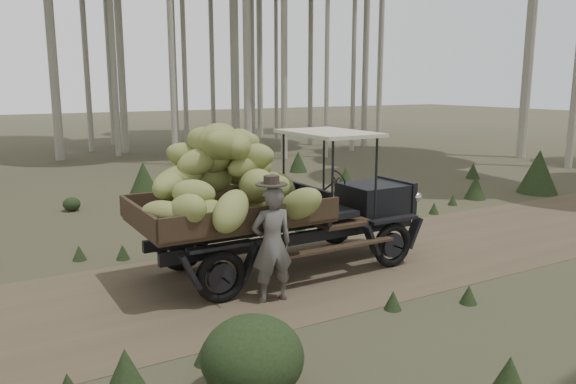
% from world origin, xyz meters
% --- Properties ---
extents(ground, '(120.00, 120.00, 0.00)m').
position_xyz_m(ground, '(0.00, 0.00, 0.00)').
color(ground, '#473D2B').
rests_on(ground, ground).
extents(dirt_track, '(70.00, 4.00, 0.01)m').
position_xyz_m(dirt_track, '(0.00, 0.00, 0.00)').
color(dirt_track, brown).
rests_on(dirt_track, ground).
extents(banana_truck, '(5.59, 2.59, 2.75)m').
position_xyz_m(banana_truck, '(-2.12, 0.26, 1.63)').
color(banana_truck, black).
rests_on(banana_truck, ground).
extents(farmer, '(0.71, 0.54, 1.99)m').
position_xyz_m(farmer, '(-2.38, -0.91, 0.94)').
color(farmer, '#524F4B').
rests_on(farmer, ground).
extents(undergrowth, '(22.10, 21.57, 1.35)m').
position_xyz_m(undergrowth, '(-1.65, -0.82, 0.50)').
color(undergrowth, '#233319').
rests_on(undergrowth, ground).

